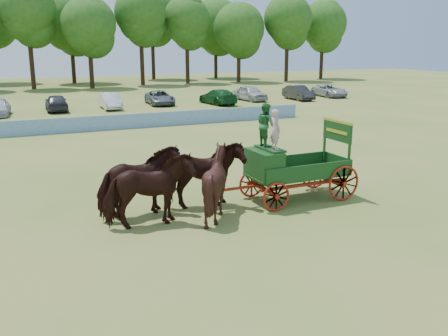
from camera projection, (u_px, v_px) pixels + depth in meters
ground at (286, 190)px, 20.78m from camera, size 160.00×160.00×0.00m
horse_lead_left at (149, 191)px, 16.30m from camera, size 2.94×1.38×2.47m
horse_lead_right at (140, 183)px, 17.27m from camera, size 3.14×1.91×2.47m
horse_wheel_left at (216, 183)px, 17.28m from camera, size 2.68×2.50×2.47m
horse_wheel_right at (204, 175)px, 18.24m from camera, size 3.05×1.65×2.47m
farm_dray at (281, 159)px, 18.89m from camera, size 6.00×2.00×3.78m
sponsor_banner at (143, 120)px, 36.11m from camera, size 26.00×0.08×1.05m
parked_cars at (123, 100)px, 47.30m from camera, size 52.83×7.32×1.61m
treeline at (20, 18)px, 68.75m from camera, size 94.12×23.55×15.86m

